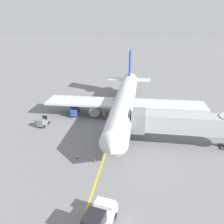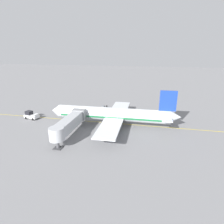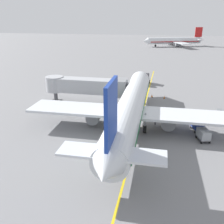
# 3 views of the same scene
# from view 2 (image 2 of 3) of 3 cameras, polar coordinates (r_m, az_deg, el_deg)

# --- Properties ---
(ground_plane) EXTENTS (400.00, 400.00, 0.00)m
(ground_plane) POSITION_cam_2_polar(r_m,az_deg,el_deg) (56.45, -1.53, -3.22)
(ground_plane) COLOR slate
(gate_lead_in_line) EXTENTS (0.24, 80.00, 0.01)m
(gate_lead_in_line) POSITION_cam_2_polar(r_m,az_deg,el_deg) (56.45, -1.53, -3.22)
(gate_lead_in_line) COLOR gold
(gate_lead_in_line) RESTS_ON ground
(parked_airliner) EXTENTS (30.09, 37.26, 10.63)m
(parked_airliner) POSITION_cam_2_polar(r_m,az_deg,el_deg) (53.74, 0.30, -0.73)
(parked_airliner) COLOR silver
(parked_airliner) RESTS_ON ground
(jet_bridge) EXTENTS (15.59, 3.50, 4.98)m
(jet_bridge) POSITION_cam_2_polar(r_m,az_deg,el_deg) (47.66, -12.87, -3.41)
(jet_bridge) COLOR #A8AAAF
(jet_bridge) RESTS_ON ground
(pushback_tractor) EXTENTS (3.02, 4.75, 2.40)m
(pushback_tractor) POSITION_cam_2_polar(r_m,az_deg,el_deg) (64.48, -23.14, -0.92)
(pushback_tractor) COLOR silver
(pushback_tractor) RESTS_ON ground
(baggage_tug_lead) EXTENTS (1.43, 2.57, 1.62)m
(baggage_tug_lead) POSITION_cam_2_polar(r_m,az_deg,el_deg) (68.47, -2.22, 1.32)
(baggage_tug_lead) COLOR slate
(baggage_tug_lead) RESTS_ON ground
(baggage_cart_front) EXTENTS (1.87, 2.98, 1.58)m
(baggage_cart_front) POSITION_cam_2_polar(r_m,az_deg,el_deg) (63.58, 1.50, 0.20)
(baggage_cart_front) COLOR #4C4C51
(baggage_cart_front) RESTS_ON ground
(baggage_cart_second_in_train) EXTENTS (1.87, 2.98, 1.58)m
(baggage_cart_second_in_train) POSITION_cam_2_polar(r_m,az_deg,el_deg) (63.55, 4.30, 0.14)
(baggage_cart_second_in_train) COLOR #4C4C51
(baggage_cart_second_in_train) RESTS_ON ground
(ground_crew_wing_walker) EXTENTS (0.30, 0.73, 1.69)m
(ground_crew_wing_walker) POSITION_cam_2_polar(r_m,az_deg,el_deg) (58.16, -0.49, -1.55)
(ground_crew_wing_walker) COLOR #232328
(ground_crew_wing_walker) RESTS_ON ground
(safety_cone_nose_left) EXTENTS (0.36, 0.36, 0.59)m
(safety_cone_nose_left) POSITION_cam_2_polar(r_m,az_deg,el_deg) (61.65, -13.59, -1.57)
(safety_cone_nose_left) COLOR black
(safety_cone_nose_left) RESTS_ON ground
(safety_cone_nose_right) EXTENTS (0.36, 0.36, 0.59)m
(safety_cone_nose_right) POSITION_cam_2_polar(r_m,az_deg,el_deg) (63.59, -12.22, -0.85)
(safety_cone_nose_right) COLOR black
(safety_cone_nose_right) RESTS_ON ground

